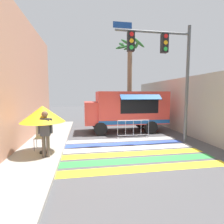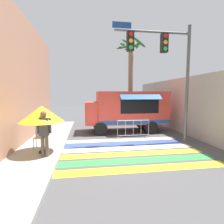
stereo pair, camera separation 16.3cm
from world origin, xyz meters
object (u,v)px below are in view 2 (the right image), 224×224
(patio_umbrella, at_px, (42,114))
(palm_tree, at_px, (131,69))
(food_truck, at_px, (125,108))
(folding_chair, at_px, (40,135))
(traffic_signal_pole, at_px, (165,59))
(barricade_front, at_px, (133,129))
(vendor_person, at_px, (44,131))

(patio_umbrella, height_order, palm_tree, palm_tree)
(food_truck, xyz_separation_m, folding_chair, (-4.60, -3.60, -0.82))
(food_truck, height_order, traffic_signal_pole, traffic_signal_pole)
(barricade_front, bearing_deg, vendor_person, -146.95)
(traffic_signal_pole, xyz_separation_m, barricade_front, (-1.23, 1.17, -3.72))
(patio_umbrella, bearing_deg, vendor_person, -70.45)
(vendor_person, xyz_separation_m, barricade_front, (4.22, 2.74, -0.63))
(food_truck, xyz_separation_m, vendor_person, (-4.17, -4.71, -0.42))
(food_truck, relative_size, vendor_person, 3.07)
(patio_umbrella, relative_size, vendor_person, 1.09)
(traffic_signal_pole, bearing_deg, patio_umbrella, -169.30)
(traffic_signal_pole, distance_m, folding_chair, 6.86)
(patio_umbrella, bearing_deg, folding_chair, 112.64)
(patio_umbrella, bearing_deg, food_truck, 43.98)
(patio_umbrella, distance_m, barricade_front, 5.08)
(folding_chair, distance_m, vendor_person, 1.26)
(traffic_signal_pole, distance_m, patio_umbrella, 6.26)
(barricade_front, bearing_deg, palm_tree, 77.33)
(traffic_signal_pole, bearing_deg, vendor_person, -163.86)
(folding_chair, distance_m, palm_tree, 10.22)
(folding_chair, relative_size, palm_tree, 0.14)
(folding_chair, bearing_deg, palm_tree, 31.77)
(folding_chair, distance_m, barricade_front, 4.93)
(food_truck, relative_size, patio_umbrella, 2.81)
(folding_chair, bearing_deg, patio_umbrella, -86.52)
(traffic_signal_pole, bearing_deg, food_truck, 112.15)
(food_truck, bearing_deg, folding_chair, -141.98)
(folding_chair, height_order, vendor_person, vendor_person)
(patio_umbrella, bearing_deg, barricade_front, 26.90)
(barricade_front, bearing_deg, food_truck, 91.39)
(patio_umbrella, relative_size, barricade_front, 1.03)
(barricade_front, height_order, palm_tree, palm_tree)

